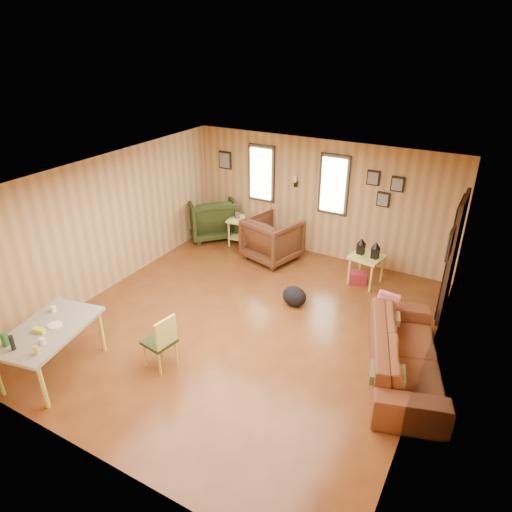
{
  "coord_description": "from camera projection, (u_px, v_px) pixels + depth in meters",
  "views": [
    {
      "loc": [
        3.14,
        -5.22,
        4.26
      ],
      "look_at": [
        0.0,
        0.4,
        1.05
      ],
      "focal_mm": 32.0,
      "sensor_mm": 36.0,
      "label": 1
    }
  ],
  "objects": [
    {
      "name": "room",
      "position": [
        262.0,
        253.0,
        6.95
      ],
      "size": [
        5.54,
        6.04,
        2.44
      ],
      "color": "brown",
      "rests_on": "ground"
    },
    {
      "name": "sofa",
      "position": [
        407.0,
        347.0,
        6.1
      ],
      "size": [
        1.31,
        2.38,
        0.89
      ],
      "primitive_type": "imported",
      "rotation": [
        0.0,
        0.0,
        1.87
      ],
      "color": "brown",
      "rests_on": "ground"
    },
    {
      "name": "recliner_brown",
      "position": [
        273.0,
        237.0,
        9.22
      ],
      "size": [
        1.16,
        1.12,
        0.99
      ],
      "primitive_type": "imported",
      "rotation": [
        0.0,
        0.0,
        2.88
      ],
      "color": "#542D19",
      "rests_on": "ground"
    },
    {
      "name": "recliner_green",
      "position": [
        211.0,
        215.0,
        10.24
      ],
      "size": [
        1.36,
        1.36,
        1.03
      ],
      "primitive_type": "imported",
      "rotation": [
        0.0,
        0.0,
        -2.32
      ],
      "color": "#2B3719",
      "rests_on": "ground"
    },
    {
      "name": "end_table",
      "position": [
        243.0,
        227.0,
        9.89
      ],
      "size": [
        0.61,
        0.56,
        0.73
      ],
      "rotation": [
        0.0,
        0.0,
        0.07
      ],
      "color": "#FCFF71",
      "rests_on": "ground"
    },
    {
      "name": "side_table",
      "position": [
        368.0,
        254.0,
        8.26
      ],
      "size": [
        0.64,
        0.64,
        0.88
      ],
      "rotation": [
        0.0,
        0.0,
        -0.18
      ],
      "color": "#FCFF71",
      "rests_on": "ground"
    },
    {
      "name": "cooler",
      "position": [
        358.0,
        278.0,
        8.48
      ],
      "size": [
        0.38,
        0.33,
        0.23
      ],
      "rotation": [
        0.0,
        0.0,
        0.36
      ],
      "color": "maroon",
      "rests_on": "ground"
    },
    {
      "name": "backpack",
      "position": [
        294.0,
        296.0,
        7.76
      ],
      "size": [
        0.45,
        0.36,
        0.36
      ],
      "rotation": [
        0.0,
        0.0,
        0.11
      ],
      "color": "black",
      "rests_on": "ground"
    },
    {
      "name": "sofa_pillows",
      "position": [
        387.0,
        339.0,
        6.16
      ],
      "size": [
        0.84,
        1.81,
        0.37
      ],
      "rotation": [
        0.0,
        0.0,
        0.25
      ],
      "color": "#4F512D",
      "rests_on": "sofa"
    },
    {
      "name": "dining_table",
      "position": [
        48.0,
        333.0,
        6.04
      ],
      "size": [
        1.09,
        1.52,
        0.91
      ],
      "rotation": [
        0.0,
        0.0,
        0.2
      ],
      "color": "#9E9985",
      "rests_on": "ground"
    },
    {
      "name": "dining_chair",
      "position": [
        162.0,
        340.0,
        6.21
      ],
      "size": [
        0.43,
        0.43,
        0.84
      ],
      "rotation": [
        0.0,
        0.0,
        -0.15
      ],
      "color": "#2B3719",
      "rests_on": "ground"
    }
  ]
}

